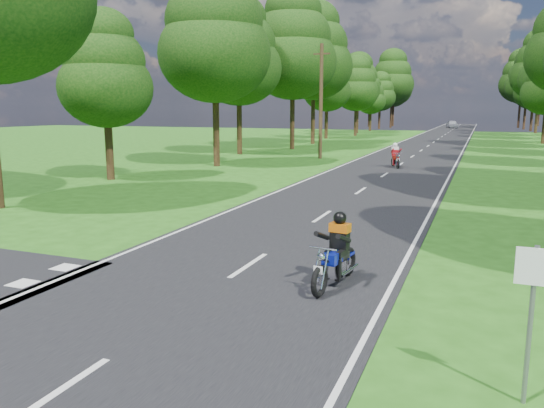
% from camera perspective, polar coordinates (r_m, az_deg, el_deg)
% --- Properties ---
extents(ground, '(160.00, 160.00, 0.00)m').
position_cam_1_polar(ground, '(10.58, -7.02, -9.57)').
color(ground, '#225613').
rests_on(ground, ground).
extents(main_road, '(7.00, 140.00, 0.02)m').
position_cam_1_polar(main_road, '(59.02, 17.00, 6.37)').
color(main_road, black).
rests_on(main_road, ground).
extents(road_markings, '(7.40, 140.00, 0.01)m').
position_cam_1_polar(road_markings, '(57.17, 16.70, 6.28)').
color(road_markings, silver).
rests_on(road_markings, main_road).
extents(treeline, '(40.00, 115.35, 14.78)m').
position_cam_1_polar(treeline, '(69.02, 19.31, 13.60)').
color(treeline, black).
rests_on(treeline, ground).
extents(telegraph_pole, '(1.20, 0.26, 8.00)m').
position_cam_1_polar(telegraph_pole, '(38.28, 5.29, 10.97)').
color(telegraph_pole, '#382616').
rests_on(telegraph_pole, ground).
extents(road_sign, '(0.45, 0.07, 2.00)m').
position_cam_1_polar(road_sign, '(7.09, 26.23, -9.20)').
color(road_sign, slate).
rests_on(road_sign, ground).
extents(rider_near_blue, '(0.85, 1.88, 1.51)m').
position_cam_1_polar(rider_near_blue, '(10.76, 6.83, -4.90)').
color(rider_near_blue, '#0D1993').
rests_on(rider_near_blue, main_road).
extents(rider_far_red, '(1.18, 1.89, 1.50)m').
position_cam_1_polar(rider_far_red, '(33.08, 13.14, 5.14)').
color(rider_far_red, maroon).
rests_on(rider_far_red, main_road).
extents(distant_car, '(2.55, 4.47, 1.43)m').
position_cam_1_polar(distant_car, '(101.75, 18.81, 8.14)').
color(distant_car, silver).
rests_on(distant_car, main_road).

